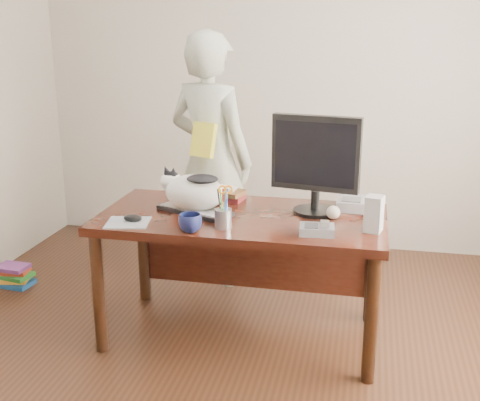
% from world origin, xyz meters
% --- Properties ---
extents(room, '(4.50, 4.50, 4.50)m').
position_xyz_m(room, '(0.00, 0.00, 1.35)').
color(room, black).
rests_on(room, ground).
extents(desk, '(1.60, 0.80, 0.75)m').
position_xyz_m(desk, '(0.00, 0.68, 0.60)').
color(desk, black).
rests_on(desk, ground).
extents(keyboard, '(0.48, 0.34, 0.03)m').
position_xyz_m(keyboard, '(-0.27, 0.59, 0.76)').
color(keyboard, black).
rests_on(keyboard, desk).
extents(cat, '(0.43, 0.33, 0.25)m').
position_xyz_m(cat, '(-0.29, 0.60, 0.88)').
color(cat, white).
rests_on(cat, keyboard).
extents(monitor, '(0.50, 0.28, 0.56)m').
position_xyz_m(monitor, '(0.39, 0.71, 1.07)').
color(monitor, black).
rests_on(monitor, desk).
extents(pen_cup, '(0.12, 0.12, 0.23)m').
position_xyz_m(pen_cup, '(-0.05, 0.37, 0.81)').
color(pen_cup, '#9D9CA2').
rests_on(pen_cup, desk).
extents(mousepad, '(0.26, 0.24, 0.01)m').
position_xyz_m(mousepad, '(-0.57, 0.33, 0.75)').
color(mousepad, '#9FA3AB').
rests_on(mousepad, desk).
extents(mouse, '(0.11, 0.08, 0.04)m').
position_xyz_m(mouse, '(-0.55, 0.35, 0.77)').
color(mouse, black).
rests_on(mouse, mousepad).
extents(coffee_mug, '(0.17, 0.17, 0.10)m').
position_xyz_m(coffee_mug, '(-0.20, 0.27, 0.80)').
color(coffee_mug, '#0D1237').
rests_on(coffee_mug, desk).
extents(phone, '(0.19, 0.16, 0.08)m').
position_xyz_m(phone, '(0.45, 0.37, 0.78)').
color(phone, slate).
rests_on(phone, desk).
extents(speaker, '(0.10, 0.11, 0.19)m').
position_xyz_m(speaker, '(0.72, 0.48, 0.84)').
color(speaker, '#A5A5A7').
rests_on(speaker, desk).
extents(baseball, '(0.08, 0.08, 0.08)m').
position_xyz_m(baseball, '(0.51, 0.64, 0.79)').
color(baseball, silver).
rests_on(baseball, desk).
extents(book_stack, '(0.23, 0.19, 0.08)m').
position_xyz_m(book_stack, '(-0.16, 0.88, 0.78)').
color(book_stack, '#4F1517').
rests_on(book_stack, desk).
extents(calculator, '(0.17, 0.22, 0.07)m').
position_xyz_m(calculator, '(0.60, 0.86, 0.78)').
color(calculator, slate).
rests_on(calculator, desk).
extents(person, '(0.74, 0.61, 1.75)m').
position_xyz_m(person, '(-0.39, 1.38, 0.88)').
color(person, silver).
rests_on(person, ground).
extents(held_book, '(0.19, 0.15, 0.23)m').
position_xyz_m(held_book, '(-0.39, 1.21, 1.05)').
color(held_book, yellow).
rests_on(held_book, person).
extents(book_pile_b, '(0.26, 0.20, 0.15)m').
position_xyz_m(book_pile_b, '(-1.72, 0.95, 0.07)').
color(book_pile_b, navy).
rests_on(book_pile_b, ground).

